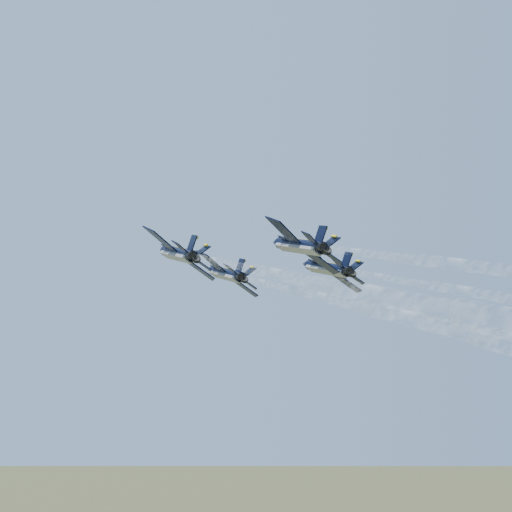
{
  "coord_description": "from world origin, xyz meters",
  "views": [
    {
      "loc": [
        -6.05,
        -96.04,
        79.05
      ],
      "look_at": [
        -0.97,
        5.5,
        98.16
      ],
      "focal_mm": 55.0,
      "sensor_mm": 36.0,
      "label": 1
    }
  ],
  "objects_px": {
    "jet_lead": "(226,274)",
    "jet_slot": "(299,246)",
    "jet_left": "(177,254)",
    "jet_right": "(327,268)"
  },
  "relations": [
    {
      "from": "jet_lead",
      "to": "jet_left",
      "type": "distance_m",
      "value": 16.21
    },
    {
      "from": "jet_right",
      "to": "jet_left",
      "type": "bearing_deg",
      "value": -178.65
    },
    {
      "from": "jet_lead",
      "to": "jet_slot",
      "type": "xyz_separation_m",
      "value": [
        8.33,
        -20.71,
        0.0
      ]
    },
    {
      "from": "jet_left",
      "to": "jet_slot",
      "type": "xyz_separation_m",
      "value": [
        14.43,
        -5.69,
        0.0
      ]
    },
    {
      "from": "jet_lead",
      "to": "jet_slot",
      "type": "bearing_deg",
      "value": -92.5
    },
    {
      "from": "jet_lead",
      "to": "jet_left",
      "type": "height_order",
      "value": "same"
    },
    {
      "from": "jet_left",
      "to": "jet_slot",
      "type": "distance_m",
      "value": 15.52
    },
    {
      "from": "jet_left",
      "to": "jet_lead",
      "type": "bearing_deg",
      "value": 43.47
    },
    {
      "from": "jet_right",
      "to": "jet_slot",
      "type": "bearing_deg",
      "value": -133.96
    },
    {
      "from": "jet_lead",
      "to": "jet_left",
      "type": "bearing_deg",
      "value": -136.53
    }
  ]
}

